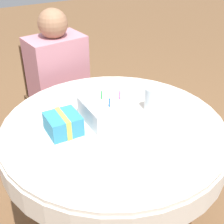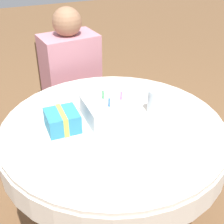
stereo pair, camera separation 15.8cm
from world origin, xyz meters
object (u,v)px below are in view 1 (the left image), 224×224
object	(u,v)px
chair	(56,92)
birthday_cake	(108,110)
person	(59,71)
drinking_glass	(150,99)
gift_box	(63,124)

from	to	relation	value
chair	birthday_cake	xyz separation A→B (m)	(-0.00, -0.87, 0.30)
chair	birthday_cake	world-z (taller)	birthday_cake
person	birthday_cake	distance (m)	0.79
drinking_glass	gift_box	xyz separation A→B (m)	(-0.50, 0.03, -0.02)
person	gift_box	distance (m)	0.83
person	birthday_cake	size ratio (longest dim) A/B	4.62
drinking_glass	gift_box	size ratio (longest dim) A/B	0.80
chair	birthday_cake	bearing A→B (deg)	-97.37
drinking_glass	birthday_cake	bearing A→B (deg)	173.68
chair	drinking_glass	world-z (taller)	same
birthday_cake	person	bearing A→B (deg)	89.01
chair	person	distance (m)	0.23
chair	drinking_glass	bearing A→B (deg)	-82.06
chair	gift_box	world-z (taller)	chair
person	birthday_cake	world-z (taller)	person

